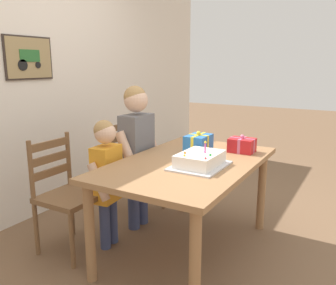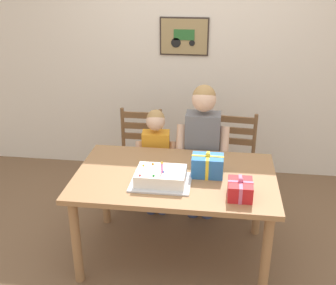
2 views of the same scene
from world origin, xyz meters
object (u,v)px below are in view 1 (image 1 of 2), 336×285
object	(u,v)px
gift_box_red_large	(242,145)
chair_right	(133,166)
gift_box_beside_cake	(198,144)
child_younger	(107,171)
birthday_cake	(200,160)
chair_left	(66,194)
child_older	(137,143)
dining_table	(188,173)

from	to	relation	value
gift_box_red_large	chair_right	distance (m)	1.16
gift_box_beside_cake	child_younger	bearing A→B (deg)	130.58
birthday_cake	chair_left	world-z (taller)	birthday_cake
chair_right	gift_box_beside_cake	bearing A→B (deg)	-104.68
child_older	dining_table	bearing A→B (deg)	-106.26
gift_box_beside_cake	dining_table	bearing A→B (deg)	-172.43
dining_table	birthday_cake	bearing A→B (deg)	-122.98
chair_right	child_younger	distance (m)	0.76
child_younger	birthday_cake	bearing A→B (deg)	-78.11
gift_box_red_large	child_older	distance (m)	0.91
chair_left	child_older	world-z (taller)	child_older
child_older	birthday_cake	bearing A→B (deg)	-109.71
chair_left	chair_right	world-z (taller)	same
child_younger	gift_box_red_large	bearing A→B (deg)	-49.86
gift_box_beside_cake	chair_left	bearing A→B (deg)	130.38
dining_table	child_older	bearing A→B (deg)	73.74
birthday_cake	gift_box_red_large	bearing A→B (deg)	-12.01
gift_box_red_large	chair_right	size ratio (longest dim) A/B	0.23
birthday_cake	chair_left	bearing A→B (deg)	110.23
gift_box_red_large	chair_left	bearing A→B (deg)	130.09
child_older	gift_box_beside_cake	bearing A→B (deg)	-83.25
dining_table	gift_box_red_large	world-z (taller)	gift_box_red_large
child_younger	gift_box_beside_cake	bearing A→B (deg)	-49.42
dining_table	birthday_cake	world-z (taller)	birthday_cake
dining_table	child_younger	xyz separation A→B (m)	(-0.24, 0.60, -0.02)
gift_box_red_large	child_older	world-z (taller)	child_older
birthday_cake	child_younger	world-z (taller)	child_younger
gift_box_red_large	child_younger	bearing A→B (deg)	130.14
birthday_cake	gift_box_beside_cake	world-z (taller)	birthday_cake
gift_box_red_large	child_younger	distance (m)	1.13
gift_box_beside_cake	chair_left	world-z (taller)	gift_box_beside_cake
dining_table	gift_box_beside_cake	xyz separation A→B (m)	(0.24, 0.03, 0.17)
gift_box_red_large	chair_right	xyz separation A→B (m)	(-0.02, 1.11, -0.34)
dining_table	gift_box_red_large	bearing A→B (deg)	-28.32
birthday_cake	gift_box_red_large	world-z (taller)	birthday_cake
chair_right	child_older	world-z (taller)	child_older
chair_right	child_older	xyz separation A→B (m)	(-0.28, -0.25, 0.32)
chair_right	chair_left	bearing A→B (deg)	179.99
birthday_cake	chair_right	xyz separation A→B (m)	(0.54, 0.98, -0.33)
birthday_cake	child_younger	xyz separation A→B (m)	(-0.16, 0.74, -0.16)
birthday_cake	gift_box_red_large	size ratio (longest dim) A/B	2.10
gift_box_beside_cake	chair_right	bearing A→B (deg)	75.32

